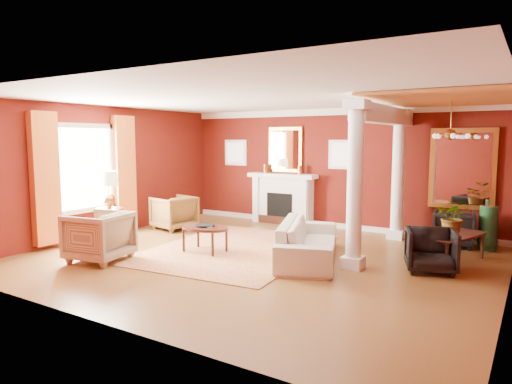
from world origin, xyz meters
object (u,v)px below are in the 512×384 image
Objects in this scene: sofa at (308,234)px; dining_table at (450,240)px; armchair_stripe at (99,234)px; side_table at (109,194)px; coffee_table at (205,229)px; armchair_leopard at (174,211)px.

sofa is 2.51m from dining_table.
dining_table is at bearing 111.38° from armchair_stripe.
side_table is at bearing 126.17° from dining_table.
side_table reaches higher than sofa.
side_table reaches higher than coffee_table.
armchair_leopard is 2.98m from armchair_stripe.
sofa reaches higher than coffee_table.
dining_table is (6.13, 0.41, -0.06)m from armchair_leopard.
armchair_leopard is 6.14m from dining_table.
coffee_table is at bearing 6.68° from side_table.
side_table is (-4.29, -0.82, 0.54)m from sofa.
armchair_stripe is 1.92m from coffee_table.
armchair_leopard is 0.64× the size of dining_table.
side_table reaches higher than armchair_leopard.
side_table is 1.07× the size of dining_table.
armchair_leopard is 0.60× the size of side_table.
side_table is (-2.37, -0.28, 0.55)m from coffee_table.
armchair_stripe reaches higher than dining_table.
armchair_stripe is at bearing -46.55° from side_table.
sofa is 2.42× the size of coffee_table.
coffee_table is 4.47m from dining_table.
armchair_leopard is (-3.96, 0.84, -0.02)m from sofa.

